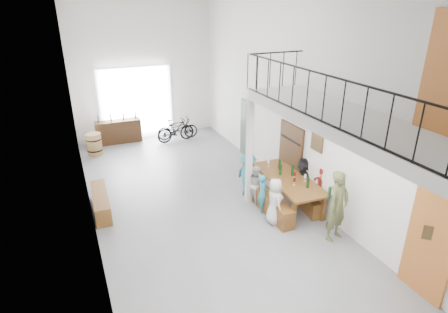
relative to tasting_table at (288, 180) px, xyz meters
name	(u,v)px	position (x,y,z in m)	size (l,w,h in m)	color
floor	(199,202)	(-2.20, 1.01, -0.71)	(12.00, 12.00, 0.00)	slate
room_walls	(195,73)	(-2.20, 1.01, 2.85)	(12.00, 12.00, 12.00)	white
gateway_portal	(136,104)	(-2.60, 6.95, 0.69)	(2.80, 0.08, 2.80)	white
right_wall_decor	(328,153)	(0.50, -0.86, 1.04)	(0.07, 8.28, 5.07)	#9B5320
balcony	(345,123)	(-0.22, -2.12, 2.26)	(1.52, 5.62, 4.00)	silver
tasting_table	(288,180)	(0.00, 0.00, 0.00)	(1.13, 2.53, 0.79)	brown
bench_inner	(268,202)	(-0.65, -0.09, -0.46)	(0.35, 2.17, 0.50)	brown
bench_wall	(300,195)	(0.37, -0.08, -0.48)	(0.25, 1.96, 0.45)	brown
tableware	(290,172)	(0.06, 0.02, 0.23)	(0.48, 1.61, 0.35)	black
side_bench	(101,202)	(-4.70, 1.65, -0.46)	(0.39, 1.77, 0.50)	brown
oak_barrel	(94,144)	(-4.44, 5.73, -0.31)	(0.54, 0.54, 0.80)	olive
serving_counter	(119,132)	(-3.43, 6.66, -0.26)	(1.69, 0.47, 0.89)	#3B2610
counter_bottles	(117,117)	(-3.43, 6.67, 0.32)	(1.45, 0.10, 0.28)	black
guest_left_a	(275,201)	(-0.80, -0.67, -0.10)	(0.59, 0.38, 1.20)	beige
guest_left_b	(262,193)	(-0.81, -0.07, -0.18)	(0.39, 0.25, 1.06)	teal
guest_left_c	(256,184)	(-0.72, 0.45, -0.17)	(0.52, 0.41, 1.08)	beige
guest_left_d	(248,175)	(-0.79, 0.83, -0.06)	(0.84, 0.48, 1.30)	teal
guest_right_a	(321,189)	(0.61, -0.63, -0.08)	(0.73, 0.30, 1.25)	#A1241B
guest_right_b	(303,179)	(0.52, 0.06, -0.08)	(1.16, 0.37, 1.25)	black
guest_right_c	(292,170)	(0.63, 0.75, -0.13)	(0.56, 0.36, 1.15)	beige
host_standing	(338,206)	(0.16, -1.81, 0.15)	(0.62, 0.41, 1.71)	brown
potted_plant	(265,171)	(0.25, 1.66, -0.48)	(0.41, 0.35, 0.45)	#1A441D
bicycle_near	(178,129)	(-1.22, 6.15, -0.28)	(0.56, 1.60, 0.84)	black
bicycle_far	(176,130)	(-1.36, 5.90, -0.25)	(0.43, 1.52, 0.91)	black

